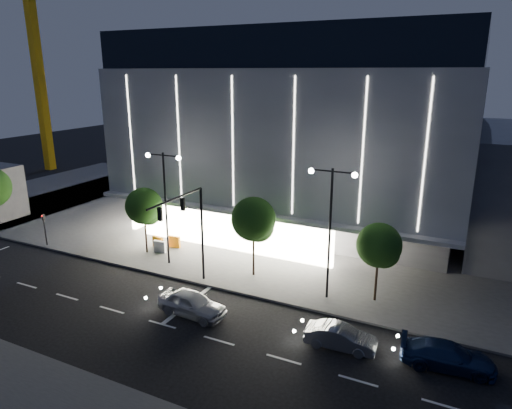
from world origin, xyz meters
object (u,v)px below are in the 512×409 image
at_px(tree_left, 144,208).
at_px(car_second, 340,337).
at_px(tree_mid, 254,222).
at_px(barrier_c, 174,242).
at_px(car_lead, 192,304).
at_px(tree_right, 379,248).
at_px(barrier_b, 160,247).
at_px(tower_crane, 38,30).
at_px(traffic_mast, 190,221).
at_px(barrier_a, 158,242).
at_px(car_third, 448,356).
at_px(ped_signal_far, 45,226).
at_px(street_lamp_west, 165,192).
at_px(street_lamp_east, 331,215).

xyz_separation_m(tree_left, car_second, (18.36, -6.13, -3.38)).
height_order(tree_mid, barrier_c, tree_mid).
relative_size(tree_left, car_lead, 1.25).
xyz_separation_m(tree_mid, car_lead, (-1.03, -6.75, -3.55)).
distance_m(tree_right, barrier_b, 18.35).
relative_size(car_lead, barrier_c, 4.16).
relative_size(tower_crane, barrier_c, 29.09).
bearing_deg(traffic_mast, barrier_c, 135.00).
bearing_deg(traffic_mast, tree_mid, 50.58).
xyz_separation_m(traffic_mast, barrier_c, (-5.62, 5.62, -4.38)).
xyz_separation_m(tree_right, barrier_a, (-18.86, 1.26, -3.23)).
height_order(car_lead, barrier_c, car_lead).
distance_m(car_lead, car_third, 14.92).
xyz_separation_m(car_lead, car_second, (9.39, 0.62, -0.13)).
bearing_deg(barrier_c, tree_mid, -17.22).
xyz_separation_m(car_second, car_third, (5.47, 0.69, 0.03)).
height_order(ped_signal_far, car_lead, ped_signal_far).
bearing_deg(street_lamp_west, car_second, -18.36).
xyz_separation_m(street_lamp_west, barrier_b, (-2.03, 1.49, -5.31)).
height_order(traffic_mast, car_lead, traffic_mast).
bearing_deg(car_second, barrier_b, 65.61).
distance_m(street_lamp_west, tree_left, 3.69).
xyz_separation_m(tree_mid, car_third, (13.83, -5.44, -3.65)).
relative_size(street_lamp_west, car_lead, 1.97).
relative_size(street_lamp_west, tree_right, 1.63).
distance_m(tree_left, car_third, 24.68).
bearing_deg(car_lead, street_lamp_east, -46.88).
distance_m(ped_signal_far, car_third, 33.01).
relative_size(tree_left, car_third, 1.22).
bearing_deg(traffic_mast, barrier_b, 145.45).
bearing_deg(barrier_a, ped_signal_far, -148.29).
bearing_deg(street_lamp_east, traffic_mast, -163.52).
bearing_deg(street_lamp_west, barrier_b, 143.73).
bearing_deg(tree_left, barrier_b, 26.37).
bearing_deg(tree_right, street_lamp_east, -161.37).
bearing_deg(tree_left, car_lead, -36.93).
relative_size(car_second, barrier_b, 3.59).
bearing_deg(street_lamp_west, tree_left, 161.06).
distance_m(street_lamp_west, ped_signal_far, 12.76).
height_order(traffic_mast, barrier_c, traffic_mast).
height_order(street_lamp_east, car_third, street_lamp_east).
distance_m(ped_signal_far, barrier_a, 9.99).
relative_size(tree_mid, barrier_c, 5.59).
height_order(ped_signal_far, tree_mid, tree_mid).
distance_m(tree_mid, tree_right, 9.01).
distance_m(street_lamp_east, tree_left, 16.12).
height_order(street_lamp_west, tower_crane, tower_crane).
relative_size(ped_signal_far, barrier_c, 2.73).
bearing_deg(car_lead, tree_left, 56.91).
bearing_deg(car_third, traffic_mast, 77.52).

